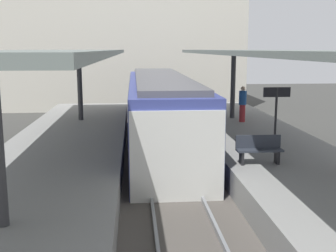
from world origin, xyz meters
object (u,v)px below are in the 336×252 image
passenger_near_bench (243,103)px  platform_bench (259,149)px  commuter_train (161,111)px  platform_sign (276,105)px

passenger_near_bench → platform_bench: bearing=-100.8°
commuter_train → platform_bench: commuter_train is taller
commuter_train → passenger_near_bench: commuter_train is taller
passenger_near_bench → platform_sign: bearing=-94.6°
platform_bench → passenger_near_bench: (1.41, 7.38, 0.42)m
platform_bench → commuter_train: bearing=112.5°
platform_sign → passenger_near_bench: bearing=85.4°
passenger_near_bench → commuter_train: bearing=-164.6°
platform_sign → passenger_near_bench: platform_sign is taller
commuter_train → platform_bench: 6.79m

